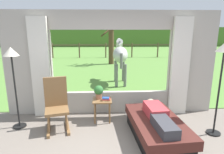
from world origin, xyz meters
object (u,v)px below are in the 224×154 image
at_px(recliner_sofa, 156,128).
at_px(horse, 120,55).
at_px(book_stack, 106,99).
at_px(floor_lamp_right, 223,61).
at_px(side_table, 102,103).
at_px(potted_plant, 99,91).
at_px(pasture_tree, 111,38).
at_px(floor_lamp_left, 12,64).
at_px(rocking_chair, 57,104).
at_px(reclining_person, 158,115).

relative_size(recliner_sofa, horse, 0.98).
relative_size(book_stack, horse, 0.11).
bearing_deg(floor_lamp_right, side_table, 162.58).
distance_m(potted_plant, pasture_tree, 7.74).
height_order(recliner_sofa, floor_lamp_left, floor_lamp_left).
xyz_separation_m(rocking_chair, book_stack, (1.07, 0.25, 0.01)).
relative_size(book_stack, floor_lamp_left, 0.11).
height_order(reclining_person, horse, horse).
bearing_deg(floor_lamp_left, reclining_person, -12.95).
height_order(recliner_sofa, potted_plant, potted_plant).
xyz_separation_m(horse, pasture_tree, (-0.17, 4.51, 0.43)).
bearing_deg(horse, floor_lamp_right, -66.38).
xyz_separation_m(potted_plant, floor_lamp_right, (2.39, -0.78, 0.81)).
distance_m(reclining_person, pasture_tree, 8.71).
bearing_deg(horse, recliner_sofa, -83.46).
bearing_deg(book_stack, floor_lamp_right, -16.64).
bearing_deg(book_stack, pasture_tree, 86.82).
height_order(side_table, potted_plant, potted_plant).
bearing_deg(potted_plant, rocking_chair, -157.71).
xyz_separation_m(rocking_chair, pasture_tree, (1.50, 8.03, 1.04)).
distance_m(floor_lamp_left, floor_lamp_right, 4.17).
xyz_separation_m(book_stack, floor_lamp_left, (-1.93, -0.18, 0.87)).
xyz_separation_m(side_table, floor_lamp_left, (-1.84, -0.24, 1.00)).
xyz_separation_m(potted_plant, book_stack, (0.17, -0.12, -0.15)).
height_order(potted_plant, book_stack, potted_plant).
distance_m(reclining_person, book_stack, 1.29).
bearing_deg(reclining_person, floor_lamp_right, 3.39).
distance_m(reclining_person, horse, 4.19).
relative_size(recliner_sofa, rocking_chair, 1.58).
bearing_deg(floor_lamp_right, potted_plant, 161.82).
distance_m(reclining_person, side_table, 1.40).
distance_m(floor_lamp_right, horse, 4.27).
distance_m(book_stack, horse, 3.38).
relative_size(floor_lamp_left, pasture_tree, 0.56).
bearing_deg(pasture_tree, book_stack, -93.18).
bearing_deg(reclining_person, book_stack, 133.92).
height_order(reclining_person, book_stack, reclining_person).
height_order(side_table, floor_lamp_right, floor_lamp_right).
height_order(side_table, floor_lamp_left, floor_lamp_left).
bearing_deg(side_table, potted_plant, 143.13).
relative_size(potted_plant, floor_lamp_right, 0.17).
relative_size(rocking_chair, floor_lamp_right, 0.60).
height_order(potted_plant, horse, horse).
relative_size(potted_plant, floor_lamp_left, 0.18).
distance_m(floor_lamp_left, horse, 4.29).
distance_m(recliner_sofa, book_stack, 1.30).
bearing_deg(book_stack, side_table, 145.27).
xyz_separation_m(book_stack, horse, (0.60, 3.28, 0.60)).
relative_size(side_table, floor_lamp_right, 0.28).
xyz_separation_m(floor_lamp_left, horse, (2.53, 3.46, -0.27)).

